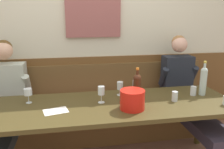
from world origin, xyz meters
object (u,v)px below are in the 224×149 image
(wine_glass_mid_right, at_px, (136,85))
(wine_glass_left_end, at_px, (28,92))
(wall_bench, at_px, (98,118))
(ice_bucket, at_px, (132,99))
(wine_bottle_amber_mid, at_px, (137,86))
(wine_glass_right_end, at_px, (101,91))
(person_center_right_seat, at_px, (1,110))
(water_tumbler_right, at_px, (193,91))
(water_tumbler_center, at_px, (175,96))
(wine_bottle_clear_water, at_px, (203,80))
(dining_table, at_px, (105,111))
(wine_glass_by_bottle, at_px, (120,86))
(person_right_seat, at_px, (189,97))

(wine_glass_mid_right, height_order, wine_glass_left_end, wine_glass_left_end)
(wall_bench, distance_m, ice_bucket, 1.01)
(wine_bottle_amber_mid, height_order, wine_glass_right_end, wine_bottle_amber_mid)
(ice_bucket, bearing_deg, wall_bench, 105.19)
(wall_bench, distance_m, person_center_right_seat, 1.14)
(water_tumbler_right, bearing_deg, ice_bucket, -161.91)
(wall_bench, distance_m, water_tumbler_right, 1.22)
(wall_bench, height_order, water_tumbler_right, wall_bench)
(ice_bucket, relative_size, wine_bottle_amber_mid, 0.68)
(water_tumbler_center, bearing_deg, person_center_right_seat, 168.34)
(water_tumbler_right, xyz_separation_m, water_tumbler_center, (-0.26, -0.12, 0.00))
(wine_glass_right_end, xyz_separation_m, water_tumbler_center, (0.72, -0.09, -0.07))
(wine_bottle_amber_mid, height_order, water_tumbler_right, wine_bottle_amber_mid)
(wine_glass_right_end, bearing_deg, wine_glass_left_end, 170.62)
(water_tumbler_right, bearing_deg, wine_glass_left_end, 177.41)
(wine_glass_left_end, bearing_deg, wine_bottle_clear_water, -2.52)
(dining_table, distance_m, wine_glass_by_bottle, 0.34)
(person_right_seat, relative_size, wine_glass_left_end, 9.03)
(wall_bench, relative_size, person_right_seat, 2.17)
(wine_glass_left_end, distance_m, water_tumbler_right, 1.68)
(dining_table, distance_m, water_tumbler_center, 0.70)
(person_right_seat, distance_m, water_tumbler_right, 0.29)
(wine_glass_mid_right, bearing_deg, water_tumbler_center, -45.10)
(person_right_seat, height_order, wine_glass_by_bottle, person_right_seat)
(wall_bench, bearing_deg, wine_glass_by_bottle, -66.85)
(wine_glass_by_bottle, distance_m, wine_glass_mid_right, 0.19)
(water_tumbler_center, bearing_deg, ice_bucket, -166.35)
(person_right_seat, height_order, wine_glass_right_end, person_right_seat)
(person_right_seat, xyz_separation_m, wine_glass_left_end, (-1.75, -0.15, 0.21))
(dining_table, bearing_deg, water_tumbler_center, -2.94)
(dining_table, height_order, water_tumbler_center, water_tumbler_center)
(water_tumbler_right, bearing_deg, wine_glass_by_bottle, 169.50)
(wine_bottle_clear_water, bearing_deg, dining_table, -175.26)
(wall_bench, relative_size, dining_table, 1.12)
(wine_glass_left_end, xyz_separation_m, water_tumbler_right, (1.67, -0.08, -0.06))
(ice_bucket, bearing_deg, dining_table, 146.58)
(wine_glass_by_bottle, relative_size, water_tumbler_right, 1.51)
(water_tumbler_right, bearing_deg, dining_table, -174.60)
(wine_glass_mid_right, bearing_deg, wine_bottle_amber_mid, -101.90)
(dining_table, bearing_deg, wine_glass_right_end, 122.19)
(wine_bottle_amber_mid, relative_size, wine_glass_left_end, 2.27)
(wine_glass_by_bottle, bearing_deg, wine_glass_mid_right, 14.89)
(ice_bucket, bearing_deg, water_tumbler_right, 18.09)
(wine_bottle_clear_water, height_order, wine_glass_right_end, wine_bottle_clear_water)
(wine_bottle_amber_mid, distance_m, water_tumbler_center, 0.38)
(ice_bucket, relative_size, wine_glass_left_end, 1.55)
(ice_bucket, relative_size, water_tumbler_center, 2.28)
(ice_bucket, distance_m, wine_glass_right_end, 0.32)
(wine_bottle_clear_water, bearing_deg, ice_bucket, -164.19)
(person_center_right_seat, height_order, wine_glass_left_end, person_center_right_seat)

